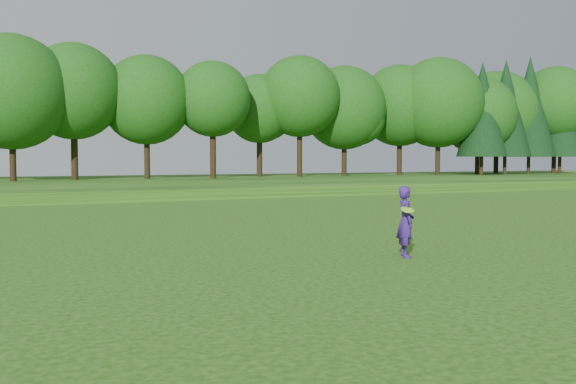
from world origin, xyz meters
name	(u,v)px	position (x,y,z in m)	size (l,w,h in m)	color
ground	(307,253)	(0.00, 0.00, 0.00)	(140.00, 140.00, 0.00)	#173E0C
berm	(86,185)	(0.00, 34.00, 0.30)	(130.00, 30.00, 0.60)	#173E0C
walking_path	(128,201)	(0.00, 20.00, 0.02)	(130.00, 1.60, 0.04)	gray
treeline	(76,81)	(0.00, 38.00, 8.10)	(104.00, 7.00, 15.00)	#1E4710
woman	(406,222)	(1.70, -1.54, 0.80)	(0.58, 0.74, 1.60)	#381973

